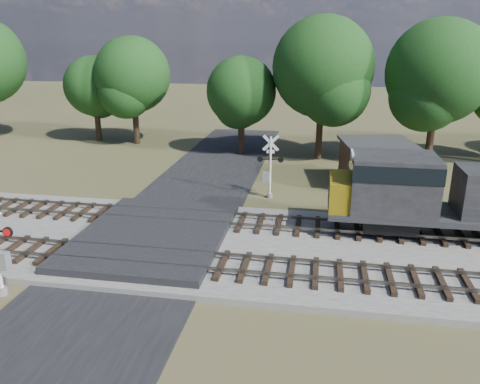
# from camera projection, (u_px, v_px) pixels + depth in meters

# --- Properties ---
(ground) EXTENTS (160.00, 160.00, 0.00)m
(ground) POSITION_uv_depth(u_px,v_px,m) (150.00, 247.00, 22.77)
(ground) COLOR #454B28
(ground) RESTS_ON ground
(ballast_bed) EXTENTS (140.00, 10.00, 0.30)m
(ballast_bed) POSITION_uv_depth(u_px,v_px,m) (360.00, 255.00, 21.57)
(ballast_bed) COLOR gray
(ballast_bed) RESTS_ON ground
(road) EXTENTS (7.00, 60.00, 0.08)m
(road) POSITION_uv_depth(u_px,v_px,m) (150.00, 246.00, 22.76)
(road) COLOR black
(road) RESTS_ON ground
(crossing_panel) EXTENTS (7.00, 9.00, 0.62)m
(crossing_panel) POSITION_uv_depth(u_px,v_px,m) (153.00, 237.00, 23.14)
(crossing_panel) COLOR #262628
(crossing_panel) RESTS_ON ground
(track_near) EXTENTS (140.00, 2.60, 0.33)m
(track_near) POSITION_uv_depth(u_px,v_px,m) (202.00, 263.00, 20.27)
(track_near) COLOR black
(track_near) RESTS_ON ballast_bed
(track_far) EXTENTS (140.00, 2.60, 0.33)m
(track_far) POSITION_uv_depth(u_px,v_px,m) (225.00, 220.00, 24.94)
(track_far) COLOR black
(track_far) RESTS_ON ballast_bed
(crossing_signal_far) EXTENTS (1.64, 0.35, 4.06)m
(crossing_signal_far) POSITION_uv_depth(u_px,v_px,m) (269.00, 172.00, 29.21)
(crossing_signal_far) COLOR silver
(crossing_signal_far) RESTS_ON ground
(equipment_shed) EXTENTS (5.22, 5.22, 3.11)m
(equipment_shed) POSITION_uv_depth(u_px,v_px,m) (376.00, 164.00, 31.53)
(equipment_shed) COLOR #41231C
(equipment_shed) RESTS_ON ground
(treeline) EXTENTS (81.99, 12.13, 11.73)m
(treeline) POSITION_uv_depth(u_px,v_px,m) (332.00, 73.00, 38.61)
(treeline) COLOR black
(treeline) RESTS_ON ground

